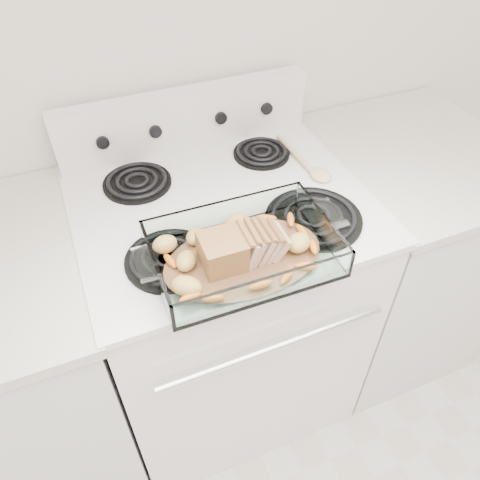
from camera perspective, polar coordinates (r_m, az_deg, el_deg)
name	(u,v)px	position (r m, az deg, el deg)	size (l,w,h in m)	color
electric_range	(225,306)	(1.58, -1.83, -8.02)	(0.78, 0.70, 1.12)	silver
counter_left	(18,377)	(1.60, -25.49, -14.85)	(0.58, 0.68, 0.93)	silver
counter_right	(390,255)	(1.85, 17.80, -1.73)	(0.58, 0.68, 0.93)	silver
baking_dish	(243,254)	(1.07, 0.41, -1.75)	(0.41, 0.27, 0.08)	white
pork_roast	(235,249)	(1.04, -0.56, -1.10)	(0.20, 0.10, 0.08)	brown
roast_vegetables	(236,243)	(1.08, -0.49, -0.33)	(0.34, 0.19, 0.04)	orange
wooden_spoon	(309,165)	(1.38, 8.44, 9.00)	(0.06, 0.26, 0.02)	beige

